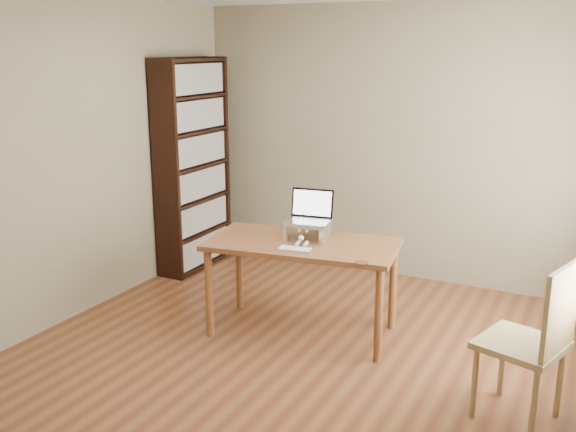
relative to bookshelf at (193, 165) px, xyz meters
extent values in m
cube|color=#5F2D19|center=(1.83, -1.55, -1.06)|extent=(4.00, 4.50, 0.02)
cube|color=#877D5B|center=(1.83, 0.71, 0.25)|extent=(4.00, 0.02, 2.60)
cube|color=#877D5B|center=(-0.18, -1.55, 0.25)|extent=(0.02, 4.50, 2.60)
cube|color=black|center=(-0.01, -0.43, 0.00)|extent=(0.30, 0.04, 2.10)
cube|color=black|center=(-0.01, 0.43, 0.00)|extent=(0.30, 0.04, 2.10)
cube|color=black|center=(-0.15, 0.00, 0.00)|extent=(0.02, 0.90, 2.10)
cube|color=black|center=(-0.01, 0.00, -1.02)|extent=(0.30, 0.84, 0.02)
cube|color=black|center=(0.02, 0.00, -0.85)|extent=(0.20, 0.78, 0.28)
cube|color=black|center=(-0.01, 0.00, -0.68)|extent=(0.30, 0.84, 0.03)
cube|color=black|center=(0.02, 0.00, -0.51)|extent=(0.20, 0.78, 0.28)
cube|color=black|center=(-0.01, 0.00, -0.34)|extent=(0.30, 0.84, 0.02)
cube|color=black|center=(0.02, 0.00, -0.17)|extent=(0.20, 0.78, 0.28)
cube|color=black|center=(-0.01, 0.00, 0.00)|extent=(0.30, 0.84, 0.02)
cube|color=black|center=(0.02, 0.00, 0.17)|extent=(0.20, 0.78, 0.28)
cube|color=black|center=(-0.01, 0.00, 0.34)|extent=(0.30, 0.84, 0.02)
cube|color=black|center=(0.02, 0.00, 0.51)|extent=(0.20, 0.78, 0.28)
cube|color=black|center=(-0.01, 0.00, 0.68)|extent=(0.30, 0.84, 0.02)
cube|color=black|center=(0.02, 0.00, 0.85)|extent=(0.20, 0.78, 0.28)
cube|color=black|center=(-0.01, 0.00, 1.02)|extent=(0.30, 0.84, 0.03)
cube|color=brown|center=(1.68, -0.93, -0.32)|extent=(1.54, 0.94, 0.04)
cylinder|color=brown|center=(1.02, -0.63, -0.70)|extent=(0.06, 0.06, 0.71)
cylinder|color=brown|center=(2.34, -0.63, -0.70)|extent=(0.06, 0.06, 0.71)
cylinder|color=brown|center=(1.02, -1.23, -0.70)|extent=(0.06, 0.06, 0.71)
cylinder|color=brown|center=(2.34, -1.23, -0.70)|extent=(0.06, 0.06, 0.71)
cube|color=silver|center=(1.53, -0.85, -0.24)|extent=(0.03, 0.25, 0.12)
cube|color=silver|center=(1.82, -0.85, -0.24)|extent=(0.03, 0.25, 0.12)
cube|color=silver|center=(1.68, -0.85, -0.17)|extent=(0.32, 0.25, 0.01)
cube|color=silver|center=(1.68, -0.85, -0.16)|extent=(0.37, 0.28, 0.02)
cube|color=black|center=(1.68, -0.71, -0.04)|extent=(0.34, 0.10, 0.22)
cube|color=white|center=(1.68, -0.72, -0.04)|extent=(0.31, 0.08, 0.19)
cube|color=silver|center=(1.72, -1.15, -0.29)|extent=(0.27, 0.14, 0.02)
cube|color=white|center=(1.72, -1.15, -0.28)|extent=(0.24, 0.12, 0.00)
cylinder|color=brown|center=(2.26, -1.19, -0.30)|extent=(0.10, 0.10, 0.01)
ellipsoid|color=#484138|center=(1.68, -0.82, -0.24)|extent=(0.16, 0.36, 0.12)
ellipsoid|color=#484138|center=(1.68, -0.71, -0.24)|extent=(0.14, 0.15, 0.11)
ellipsoid|color=#484138|center=(1.68, -1.01, -0.22)|extent=(0.10, 0.09, 0.09)
ellipsoid|color=white|center=(1.68, -0.97, -0.25)|extent=(0.09, 0.09, 0.08)
sphere|color=white|center=(1.68, -1.05, -0.23)|extent=(0.04, 0.04, 0.04)
cone|color=#484138|center=(1.65, -1.01, -0.18)|extent=(0.03, 0.04, 0.04)
cone|color=#484138|center=(1.71, -1.01, -0.18)|extent=(0.03, 0.04, 0.04)
cylinder|color=white|center=(1.65, -1.02, -0.29)|extent=(0.03, 0.09, 0.03)
cylinder|color=white|center=(1.71, -1.02, -0.29)|extent=(0.03, 0.09, 0.03)
cylinder|color=#484138|center=(1.77, -0.69, -0.28)|extent=(0.13, 0.19, 0.03)
cube|color=tan|center=(3.37, -1.42, -0.56)|extent=(0.56, 0.56, 0.04)
cylinder|color=tan|center=(3.19, -1.61, -0.81)|extent=(0.04, 0.04, 0.49)
cylinder|color=tan|center=(3.55, -1.61, -0.81)|extent=(0.04, 0.04, 0.49)
cylinder|color=tan|center=(3.19, -1.24, -0.81)|extent=(0.04, 0.04, 0.49)
cylinder|color=tan|center=(3.55, -1.24, -0.81)|extent=(0.04, 0.04, 0.49)
cube|color=tan|center=(3.57, -1.42, -0.29)|extent=(0.15, 0.42, 0.54)
camera|label=1|loc=(3.74, -5.16, 1.16)|focal=40.00mm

